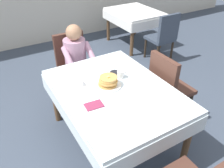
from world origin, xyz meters
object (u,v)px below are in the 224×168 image
object	(u,v)px
cup_coffee	(121,74)
background_table_far	(134,16)
diner_person	(77,57)
fork_left_of_plate	(93,92)
knife_right_of_plate	(124,82)
spoon_near_edge	(128,99)
syrup_pitcher	(82,82)
chair_diner	(73,61)
plate_breakfast	(108,85)
dining_table_main	(114,95)
background_chair_empty	(164,35)
bowl_butter	(115,74)
chair_right_side	(167,84)
breakfast_stack	(108,81)

from	to	relation	value
cup_coffee	background_table_far	xyz separation A→B (m)	(1.67, 2.08, -0.16)
diner_person	fork_left_of_plate	distance (m)	0.99
cup_coffee	knife_right_of_plate	bearing A→B (deg)	-98.57
fork_left_of_plate	knife_right_of_plate	world-z (taller)	same
cup_coffee	spoon_near_edge	distance (m)	0.40
syrup_pitcher	background_table_far	world-z (taller)	syrup_pitcher
fork_left_of_plate	cup_coffee	bearing A→B (deg)	-79.29
chair_diner	plate_breakfast	bearing A→B (deg)	88.21
dining_table_main	background_chair_empty	bearing A→B (deg)	34.73
chair_diner	spoon_near_edge	xyz separation A→B (m)	(0.01, -1.39, 0.21)
chair_diner	spoon_near_edge	world-z (taller)	chair_diner
chair_diner	fork_left_of_plate	distance (m)	1.16
chair_diner	plate_breakfast	xyz separation A→B (m)	(-0.03, -1.09, 0.22)
bowl_butter	fork_left_of_plate	xyz separation A→B (m)	(-0.36, -0.17, -0.02)
chair_right_side	bowl_butter	bearing A→B (deg)	-109.46
diner_person	background_chair_empty	xyz separation A→B (m)	(1.84, 0.26, -0.14)
background_table_far	breakfast_stack	bearing A→B (deg)	-131.10
syrup_pitcher	knife_right_of_plate	xyz separation A→B (m)	(0.42, -0.17, -0.04)
bowl_butter	spoon_near_edge	world-z (taller)	bowl_butter
dining_table_main	fork_left_of_plate	world-z (taller)	fork_left_of_plate
background_chair_empty	background_table_far	bearing A→B (deg)	90.00
fork_left_of_plate	background_chair_empty	world-z (taller)	background_chair_empty
chair_right_side	background_table_far	xyz separation A→B (m)	(1.07, 2.22, 0.09)
plate_breakfast	background_table_far	bearing A→B (deg)	48.94
plate_breakfast	knife_right_of_plate	xyz separation A→B (m)	(0.19, -0.02, -0.01)
knife_right_of_plate	fork_left_of_plate	bearing A→B (deg)	87.57
bowl_butter	background_chair_empty	bearing A→B (deg)	31.76
dining_table_main	diner_person	xyz separation A→B (m)	(0.00, 1.01, 0.02)
knife_right_of_plate	background_table_far	bearing A→B (deg)	-40.23
plate_breakfast	chair_diner	bearing A→B (deg)	88.21
dining_table_main	plate_breakfast	bearing A→B (deg)	113.69
breakfast_stack	dining_table_main	bearing A→B (deg)	-66.57
diner_person	background_table_far	size ratio (longest dim) A/B	1.00
dining_table_main	cup_coffee	distance (m)	0.26
cup_coffee	background_chair_empty	size ratio (longest dim) A/B	0.12
diner_person	bowl_butter	xyz separation A→B (m)	(0.14, -0.79, 0.09)
syrup_pitcher	background_chair_empty	size ratio (longest dim) A/B	0.09
fork_left_of_plate	knife_right_of_plate	size ratio (longest dim) A/B	0.90
chair_diner	spoon_near_edge	distance (m)	1.41
knife_right_of_plate	chair_diner	bearing A→B (deg)	5.53
plate_breakfast	background_chair_empty	distance (m)	2.23
plate_breakfast	fork_left_of_plate	size ratio (longest dim) A/B	1.56
bowl_butter	spoon_near_edge	bearing A→B (deg)	-105.60
plate_breakfast	dining_table_main	bearing A→B (deg)	-66.31
knife_right_of_plate	background_chair_empty	xyz separation A→B (m)	(1.68, 1.22, -0.21)
chair_right_side	cup_coffee	bearing A→B (deg)	-103.96
syrup_pitcher	chair_diner	bearing A→B (deg)	74.44
chair_right_side	spoon_near_edge	world-z (taller)	chair_right_side
diner_person	cup_coffee	world-z (taller)	diner_person
plate_breakfast	cup_coffee	bearing A→B (deg)	19.86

